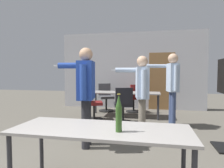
# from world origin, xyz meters

# --- Properties ---
(back_wall) EXTENTS (5.30, 0.12, 2.83)m
(back_wall) POSITION_xyz_m (0.03, 5.92, 1.40)
(back_wall) COLOR #BCBCC1
(back_wall) RESTS_ON ground_plane
(conference_table_near) EXTENTS (1.90, 0.71, 0.74)m
(conference_table_near) POSITION_xyz_m (0.26, 0.54, 0.67)
(conference_table_near) COLOR gray
(conference_table_near) RESTS_ON ground_plane
(conference_table_far) EXTENTS (2.12, 0.74, 0.74)m
(conference_table_far) POSITION_xyz_m (-0.05, 4.48, 0.68)
(conference_table_far) COLOR gray
(conference_table_far) RESTS_ON ground_plane
(person_left_plaid) EXTENTS (0.83, 0.62, 1.67)m
(person_left_plaid) POSITION_xyz_m (0.57, 2.59, 1.01)
(person_left_plaid) COLOR slate
(person_left_plaid) RESTS_ON ground_plane
(person_right_polo) EXTENTS (0.89, 0.69, 1.77)m
(person_right_polo) POSITION_xyz_m (-0.38, 1.88, 1.07)
(person_right_polo) COLOR #28282D
(person_right_polo) RESTS_ON ground_plane
(person_center_tall) EXTENTS (0.87, 0.55, 1.80)m
(person_center_tall) POSITION_xyz_m (1.25, 3.54, 1.11)
(person_center_tall) COLOR #3D4C75
(person_center_tall) RESTS_ON ground_plane
(office_chair_far_left) EXTENTS (0.64, 0.67, 0.95)m
(office_chair_far_left) POSITION_xyz_m (-0.82, 5.25, 0.45)
(office_chair_far_left) COLOR black
(office_chair_far_left) RESTS_ON ground_plane
(office_chair_far_right) EXTENTS (0.64, 0.67, 0.95)m
(office_chair_far_right) POSITION_xyz_m (0.20, 5.16, 0.45)
(office_chair_far_right) COLOR black
(office_chair_far_right) RESTS_ON ground_plane
(office_chair_mid_tucked) EXTENTS (0.56, 0.61, 0.95)m
(office_chair_mid_tucked) POSITION_xyz_m (0.05, 3.62, 0.45)
(office_chair_mid_tucked) COLOR black
(office_chair_mid_tucked) RESTS_ON ground_plane
(office_chair_near_pushed) EXTENTS (0.64, 0.60, 0.93)m
(office_chair_near_pushed) POSITION_xyz_m (-0.90, 3.83, 0.44)
(office_chair_near_pushed) COLOR black
(office_chair_near_pushed) RESTS_ON ground_plane
(beer_bottle) EXTENTS (0.06, 0.06, 0.38)m
(beer_bottle) POSITION_xyz_m (0.47, 0.44, 0.92)
(beer_bottle) COLOR #2D511E
(beer_bottle) RESTS_ON conference_table_near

